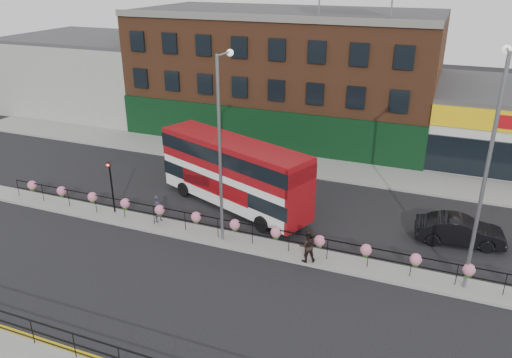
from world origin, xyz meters
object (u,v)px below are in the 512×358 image
at_px(pedestrian_b, 307,245).
at_px(lamp_column_east, 489,156).
at_px(double_decker_bus, 234,167).
at_px(pedestrian_a, 158,209).
at_px(lamp_column_west, 222,135).
at_px(car, 460,231).

height_order(pedestrian_b, lamp_column_east, lamp_column_east).
distance_m(double_decker_bus, pedestrian_a, 5.04).
distance_m(pedestrian_a, pedestrian_b, 9.07).
height_order(lamp_column_west, lamp_column_east, lamp_column_east).
bearing_deg(lamp_column_east, car, 94.75).
bearing_deg(double_decker_bus, lamp_column_east, -15.59).
bearing_deg(lamp_column_east, double_decker_bus, 164.41).
relative_size(pedestrian_a, lamp_column_east, 0.15).
xyz_separation_m(car, lamp_column_east, (0.34, -4.08, 5.66)).
bearing_deg(lamp_column_west, car, 20.00).
bearing_deg(pedestrian_b, pedestrian_a, -35.76).
relative_size(car, pedestrian_a, 2.93).
distance_m(car, lamp_column_west, 13.51).
bearing_deg(lamp_column_west, lamp_column_east, 0.90).
bearing_deg(lamp_column_east, pedestrian_a, 179.76).
relative_size(double_decker_bus, car, 2.27).
xyz_separation_m(pedestrian_b, lamp_column_west, (-4.79, 0.66, 4.90)).
bearing_deg(car, double_decker_bus, 84.68).
height_order(pedestrian_a, pedestrian_b, pedestrian_b).
relative_size(car, lamp_column_east, 0.44).
relative_size(lamp_column_west, lamp_column_east, 0.92).
relative_size(double_decker_bus, pedestrian_a, 6.66).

